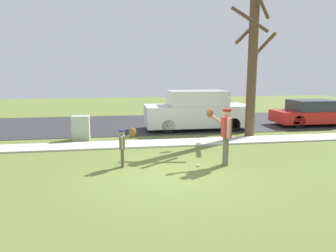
{
  "coord_description": "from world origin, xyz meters",
  "views": [
    {
      "loc": [
        -1.37,
        -8.04,
        2.71
      ],
      "look_at": [
        0.26,
        1.85,
        1.0
      ],
      "focal_mm": 33.01,
      "sensor_mm": 36.0,
      "label": 1
    }
  ],
  "objects_px": {
    "street_tree_near": "(252,63)",
    "parked_van_white": "(197,111)",
    "parked_hatchback_red": "(312,113)",
    "person_child": "(125,142)",
    "person_adult": "(225,130)",
    "utility_cabinet": "(81,128)",
    "baseball": "(198,165)"
  },
  "relations": [
    {
      "from": "baseball",
      "to": "parked_van_white",
      "type": "height_order",
      "value": "parked_van_white"
    },
    {
      "from": "utility_cabinet",
      "to": "parked_hatchback_red",
      "type": "distance_m",
      "value": 11.74
    },
    {
      "from": "utility_cabinet",
      "to": "street_tree_near",
      "type": "relative_size",
      "value": 0.17
    },
    {
      "from": "person_child",
      "to": "utility_cabinet",
      "type": "xyz_separation_m",
      "value": [
        -1.69,
        4.06,
        -0.24
      ]
    },
    {
      "from": "street_tree_near",
      "to": "parked_van_white",
      "type": "bearing_deg",
      "value": 132.09
    },
    {
      "from": "person_child",
      "to": "parked_hatchback_red",
      "type": "bearing_deg",
      "value": 35.72
    },
    {
      "from": "street_tree_near",
      "to": "parked_hatchback_red",
      "type": "relative_size",
      "value": 1.49
    },
    {
      "from": "utility_cabinet",
      "to": "street_tree_near",
      "type": "distance_m",
      "value": 7.64
    },
    {
      "from": "baseball",
      "to": "utility_cabinet",
      "type": "bearing_deg",
      "value": 130.84
    },
    {
      "from": "person_child",
      "to": "parked_hatchback_red",
      "type": "relative_size",
      "value": 0.28
    },
    {
      "from": "street_tree_near",
      "to": "utility_cabinet",
      "type": "bearing_deg",
      "value": 176.32
    },
    {
      "from": "person_child",
      "to": "parked_van_white",
      "type": "distance_m",
      "value": 6.71
    },
    {
      "from": "person_adult",
      "to": "parked_van_white",
      "type": "distance_m",
      "value": 5.97
    },
    {
      "from": "baseball",
      "to": "street_tree_near",
      "type": "relative_size",
      "value": 0.01
    },
    {
      "from": "person_adult",
      "to": "street_tree_near",
      "type": "xyz_separation_m",
      "value": [
        2.54,
        3.89,
        2.08
      ]
    },
    {
      "from": "parked_hatchback_red",
      "to": "baseball",
      "type": "bearing_deg",
      "value": 38.24
    },
    {
      "from": "baseball",
      "to": "parked_hatchback_red",
      "type": "relative_size",
      "value": 0.02
    },
    {
      "from": "person_child",
      "to": "baseball",
      "type": "height_order",
      "value": "person_child"
    },
    {
      "from": "utility_cabinet",
      "to": "parked_van_white",
      "type": "relative_size",
      "value": 0.2
    },
    {
      "from": "person_adult",
      "to": "baseball",
      "type": "height_order",
      "value": "person_adult"
    },
    {
      "from": "utility_cabinet",
      "to": "person_child",
      "type": "bearing_deg",
      "value": -67.44
    },
    {
      "from": "street_tree_near",
      "to": "parked_van_white",
      "type": "xyz_separation_m",
      "value": [
        -1.84,
        2.04,
        -2.24
      ]
    },
    {
      "from": "person_child",
      "to": "utility_cabinet",
      "type": "relative_size",
      "value": 1.14
    },
    {
      "from": "person_adult",
      "to": "parked_van_white",
      "type": "bearing_deg",
      "value": -91.28
    },
    {
      "from": "street_tree_near",
      "to": "parked_van_white",
      "type": "distance_m",
      "value": 3.54
    },
    {
      "from": "person_adult",
      "to": "utility_cabinet",
      "type": "relative_size",
      "value": 1.69
    },
    {
      "from": "person_adult",
      "to": "utility_cabinet",
      "type": "xyz_separation_m",
      "value": [
        -4.62,
        4.35,
        -0.56
      ]
    },
    {
      "from": "baseball",
      "to": "parked_van_white",
      "type": "xyz_separation_m",
      "value": [
        1.51,
        5.98,
        0.87
      ]
    },
    {
      "from": "parked_van_white",
      "to": "utility_cabinet",
      "type": "bearing_deg",
      "value": 16.54
    },
    {
      "from": "parked_van_white",
      "to": "parked_hatchback_red",
      "type": "xyz_separation_m",
      "value": [
        6.29,
        0.16,
        -0.24
      ]
    },
    {
      "from": "person_child",
      "to": "person_adult",
      "type": "bearing_deg",
      "value": -0.32
    },
    {
      "from": "utility_cabinet",
      "to": "parked_van_white",
      "type": "bearing_deg",
      "value": 16.54
    }
  ]
}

